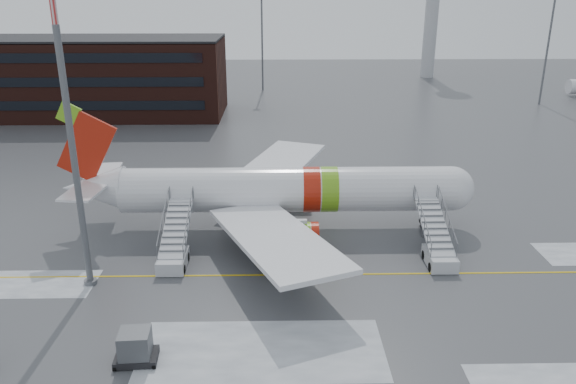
{
  "coord_description": "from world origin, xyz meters",
  "views": [
    {
      "loc": [
        -5.05,
        -37.18,
        19.58
      ],
      "look_at": [
        -4.23,
        5.63,
        4.0
      ],
      "focal_mm": 35.0,
      "sensor_mm": 36.0,
      "label": 1
    }
  ],
  "objects_px": {
    "airstair_aft": "(174,250)",
    "pushback_tug": "(276,258)",
    "airliner": "(276,190)",
    "airstair_fwd": "(438,248)",
    "uld_container": "(135,348)",
    "light_mast_near": "(69,122)"
  },
  "relations": [
    {
      "from": "airstair_aft",
      "to": "airliner",
      "type": "bearing_deg",
      "value": 40.31
    },
    {
      "from": "airliner",
      "to": "airstair_fwd",
      "type": "bearing_deg",
      "value": -28.14
    },
    {
      "from": "airstair_aft",
      "to": "pushback_tug",
      "type": "distance_m",
      "value": 7.73
    },
    {
      "from": "pushback_tug",
      "to": "airstair_aft",
      "type": "bearing_deg",
      "value": 173.64
    },
    {
      "from": "airstair_fwd",
      "to": "pushback_tug",
      "type": "height_order",
      "value": "airstair_fwd"
    },
    {
      "from": "airstair_fwd",
      "to": "airstair_aft",
      "type": "xyz_separation_m",
      "value": [
        -19.93,
        0.0,
        0.0
      ]
    },
    {
      "from": "airstair_aft",
      "to": "uld_container",
      "type": "distance_m",
      "value": 11.95
    },
    {
      "from": "airstair_aft",
      "to": "light_mast_near",
      "type": "relative_size",
      "value": 0.35
    },
    {
      "from": "airstair_aft",
      "to": "light_mast_near",
      "type": "height_order",
      "value": "light_mast_near"
    },
    {
      "from": "airstair_fwd",
      "to": "pushback_tug",
      "type": "xyz_separation_m",
      "value": [
        -12.25,
        -0.86,
        -0.33
      ]
    },
    {
      "from": "airstair_fwd",
      "to": "light_mast_near",
      "type": "bearing_deg",
      "value": -173.03
    },
    {
      "from": "airstair_fwd",
      "to": "light_mast_near",
      "type": "distance_m",
      "value": 27.6
    },
    {
      "from": "pushback_tug",
      "to": "uld_container",
      "type": "xyz_separation_m",
      "value": [
        -7.78,
        -11.1,
        0.16
      ]
    },
    {
      "from": "airliner",
      "to": "pushback_tug",
      "type": "bearing_deg",
      "value": -90.21
    },
    {
      "from": "airliner",
      "to": "airstair_fwd",
      "type": "relative_size",
      "value": 4.55
    },
    {
      "from": "pushback_tug",
      "to": "light_mast_near",
      "type": "relative_size",
      "value": 0.14
    },
    {
      "from": "airstair_aft",
      "to": "pushback_tug",
      "type": "relative_size",
      "value": 2.47
    },
    {
      "from": "airstair_aft",
      "to": "pushback_tug",
      "type": "bearing_deg",
      "value": -6.36
    },
    {
      "from": "airliner",
      "to": "airstair_aft",
      "type": "distance_m",
      "value": 10.37
    },
    {
      "from": "airstair_fwd",
      "to": "uld_container",
      "type": "xyz_separation_m",
      "value": [
        -20.03,
        -11.95,
        -0.18
      ]
    },
    {
      "from": "uld_container",
      "to": "airliner",
      "type": "bearing_deg",
      "value": 67.11
    },
    {
      "from": "airstair_fwd",
      "to": "airliner",
      "type": "bearing_deg",
      "value": 151.86
    }
  ]
}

